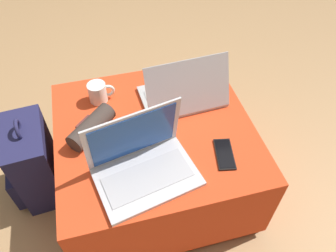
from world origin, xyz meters
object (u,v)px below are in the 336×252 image
Objects in this scene: cell_phone at (225,154)px; wrist_brace at (92,127)px; laptop_far at (184,93)px; coffee_mug at (99,92)px; laptop_near at (142,163)px; backpack at (33,163)px.

wrist_brace reaches higher than cell_phone.
coffee_mug is (-0.36, 0.11, -0.00)m from laptop_far.
laptop_near is 3.44× the size of coffee_mug.
laptop_near is at bearing -169.94° from cell_phone.
laptop_near reaches higher than laptop_far.
laptop_far is at bearing 40.14° from laptop_near.
laptop_far is 1.77× the size of wrist_brace.
laptop_near is 0.44m from coffee_mug.
coffee_mug is at bearing 101.09° from backpack.
laptop_far is 2.35× the size of cell_phone.
wrist_brace is 0.20m from coffee_mug.
cell_phone is 0.33× the size of backpack.
wrist_brace is (-0.41, -0.09, -0.01)m from laptop_far.
backpack is (-0.72, 0.01, -0.28)m from laptop_far.
coffee_mug is at bearing 92.67° from laptop_near.
wrist_brace is at bearing 112.71° from laptop_near.
wrist_brace is (-0.48, 0.24, 0.03)m from cell_phone.
laptop_far is 0.42m from wrist_brace.
wrist_brace is at bearing 68.74° from backpack.
coffee_mug is (0.05, 0.19, 0.01)m from wrist_brace.
laptop_far is at bearing 11.85° from wrist_brace.
wrist_brace is (-0.16, 0.24, -0.01)m from laptop_near.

